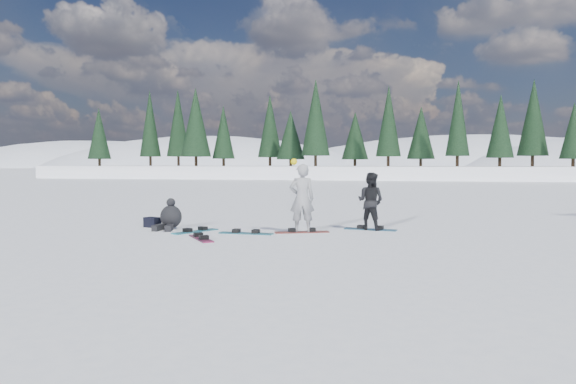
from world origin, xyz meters
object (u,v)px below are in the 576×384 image
object	(u,v)px
gear_bag	(152,222)
snowboard_loose_c	(246,233)
snowboarder_woman	(302,198)
seated_rider	(170,217)
snowboard_loose_b	(201,238)
snowboard_loose_a	(195,231)
snowboarder_man	(371,201)

from	to	relation	value
gear_bag	snowboard_loose_c	xyz separation A→B (m)	(3.20, -0.87, -0.14)
snowboard_loose_c	snowboarder_woman	bearing A→B (deg)	25.31
seated_rider	snowboard_loose_c	xyz separation A→B (m)	(2.50, -0.61, -0.33)
snowboard_loose_b	snowboard_loose_c	distance (m)	1.47
seated_rider	snowboard_loose_a	size ratio (longest dim) A/B	0.74
snowboarder_man	seated_rider	xyz separation A→B (m)	(-5.71, -1.06, -0.48)
snowboarder_man	gear_bag	distance (m)	6.50
gear_bag	snowboard_loose_c	bearing A→B (deg)	-15.17
snowboard_loose_c	seated_rider	bearing A→B (deg)	168.77
snowboarder_man	seated_rider	distance (m)	5.83
gear_bag	seated_rider	bearing A→B (deg)	-20.21
seated_rider	snowboard_loose_a	distance (m)	1.16
snowboarder_man	snowboard_loose_c	size ratio (longest dim) A/B	1.10
snowboarder_man	snowboard_loose_b	xyz separation A→B (m)	(-4.02, -2.90, -0.81)
snowboard_loose_a	snowboarder_woman	bearing A→B (deg)	-53.99
snowboard_loose_b	snowboard_loose_a	xyz separation A→B (m)	(-0.70, 1.33, 0.00)
snowboarder_woman	snowboard_loose_c	bearing A→B (deg)	4.33
gear_bag	snowboard_loose_a	bearing A→B (deg)	-24.52
snowboarder_woman	snowboard_loose_a	world-z (taller)	snowboarder_woman
snowboarder_man	gear_bag	xyz separation A→B (m)	(-6.41, -0.80, -0.68)
snowboarder_woman	snowboarder_man	xyz separation A→B (m)	(1.79, 1.07, -0.13)
gear_bag	snowboard_loose_c	size ratio (longest dim) A/B	0.30
snowboard_loose_b	seated_rider	bearing A→B (deg)	-173.65
seated_rider	snowboard_loose_c	size ratio (longest dim) A/B	0.74
seated_rider	snowboard_loose_b	distance (m)	2.52
snowboarder_man	snowboard_loose_a	size ratio (longest dim) A/B	1.10
snowboard_loose_a	snowboard_loose_b	bearing A→B (deg)	-125.94
snowboarder_woman	snowboard_loose_c	distance (m)	1.81
snowboarder_woman	snowboard_loose_b	size ratio (longest dim) A/B	1.37
snowboarder_man	snowboard_loose_c	bearing A→B (deg)	48.18
snowboarder_woman	gear_bag	size ratio (longest dim) A/B	4.55
seated_rider	gear_bag	bearing A→B (deg)	151.27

